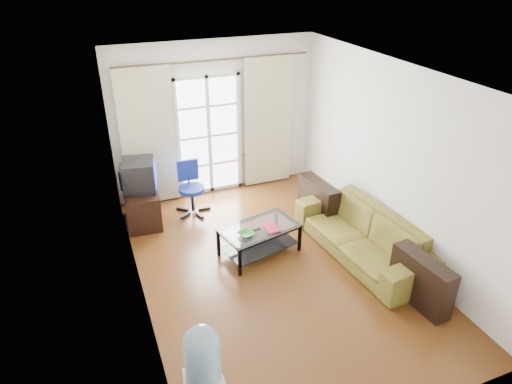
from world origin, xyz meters
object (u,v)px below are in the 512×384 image
(coffee_table, at_px, (259,236))
(tv_stand, at_px, (142,207))
(crt_tv, at_px, (138,175))
(task_chair, at_px, (192,198))
(sofa, at_px, (362,235))

(coffee_table, xyz_separation_m, tv_stand, (-1.44, 1.48, 0.00))
(crt_tv, bearing_deg, task_chair, 10.44)
(sofa, relative_size, crt_tv, 3.83)
(tv_stand, xyz_separation_m, task_chair, (0.83, 0.06, -0.03))
(tv_stand, xyz_separation_m, crt_tv, (-0.00, 0.07, 0.54))
(tv_stand, distance_m, task_chair, 0.83)
(coffee_table, relative_size, tv_stand, 1.53)
(sofa, xyz_separation_m, crt_tv, (-2.81, 2.12, 0.49))
(coffee_table, bearing_deg, task_chair, 111.47)
(coffee_table, xyz_separation_m, task_chair, (-0.61, 1.54, -0.03))
(task_chair, bearing_deg, sofa, -45.99)
(sofa, distance_m, task_chair, 2.89)
(crt_tv, bearing_deg, sofa, -25.93)
(crt_tv, bearing_deg, coffee_table, -36.14)
(coffee_table, xyz_separation_m, crt_tv, (-1.44, 1.55, 0.54))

